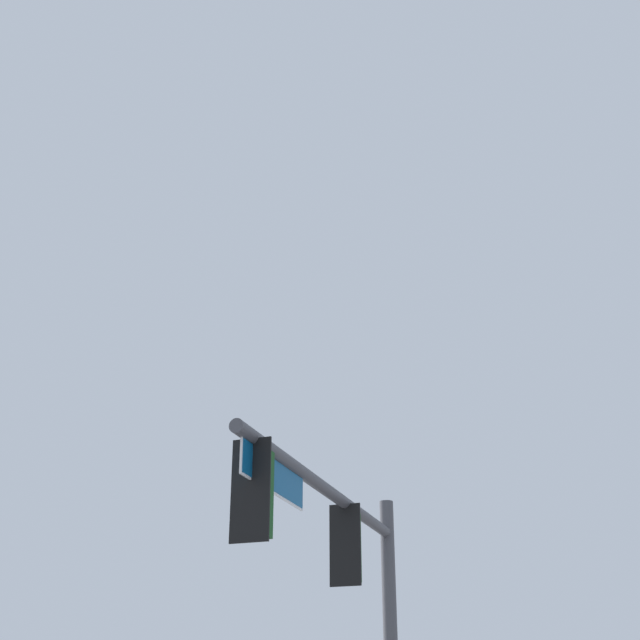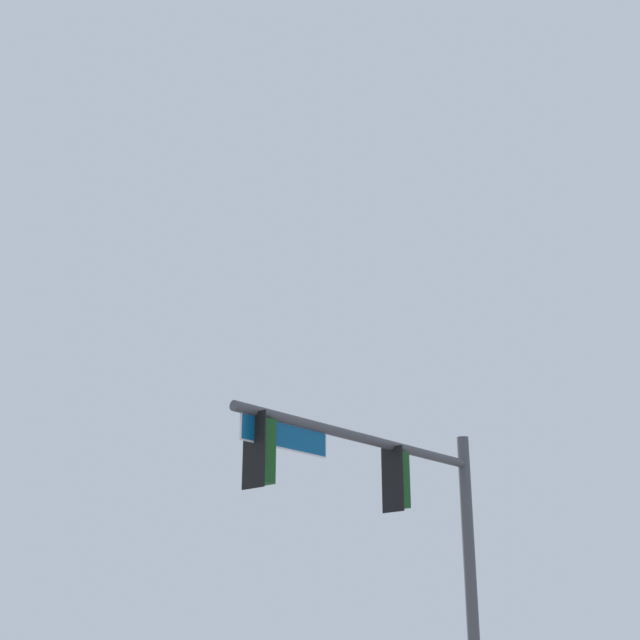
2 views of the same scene
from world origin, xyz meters
The scene contains 1 object.
signal_pole_near centered at (-3.80, -5.42, 4.15)m, with size 7.05×1.00×5.90m.
Camera 1 is at (9.62, 0.26, 1.94)m, focal length 50.00 mm.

